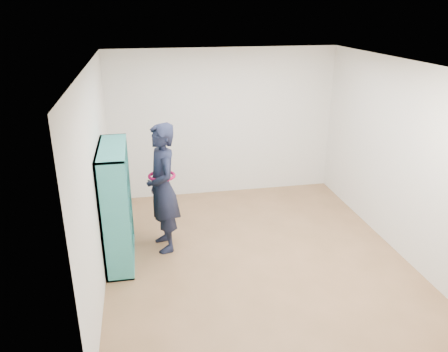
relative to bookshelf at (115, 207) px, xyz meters
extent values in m
plane|color=brown|center=(1.84, -0.26, -0.77)|extent=(4.50, 4.50, 0.00)
plane|color=white|center=(1.84, -0.26, 1.83)|extent=(4.50, 4.50, 0.00)
cube|color=silver|center=(-0.16, -0.26, 0.53)|extent=(0.02, 4.50, 2.60)
cube|color=silver|center=(3.84, -0.26, 0.53)|extent=(0.02, 4.50, 2.60)
cube|color=silver|center=(1.84, 1.99, 0.53)|extent=(4.00, 0.02, 2.60)
cube|color=silver|center=(1.84, -2.51, 0.53)|extent=(4.00, 0.02, 2.60)
cube|color=teal|center=(0.03, -0.58, 0.03)|extent=(0.35, 0.02, 1.59)
cube|color=teal|center=(0.03, 0.59, 0.03)|extent=(0.35, 0.02, 1.59)
cube|color=teal|center=(0.03, 0.01, -0.76)|extent=(0.35, 1.19, 0.02)
cube|color=teal|center=(0.03, 0.01, 0.81)|extent=(0.35, 1.19, 0.02)
cube|color=teal|center=(-0.13, 0.01, 0.03)|extent=(0.02, 1.19, 1.59)
cube|color=teal|center=(0.03, -0.18, 0.03)|extent=(0.32, 0.02, 1.54)
cube|color=teal|center=(0.03, 0.20, 0.03)|extent=(0.32, 0.02, 1.54)
cube|color=teal|center=(0.03, 0.01, -0.36)|extent=(0.32, 1.14, 0.02)
cube|color=teal|center=(0.03, 0.01, 0.03)|extent=(0.32, 1.14, 0.02)
cube|color=teal|center=(0.03, 0.01, 0.41)|extent=(0.32, 1.14, 0.02)
cube|color=beige|center=(0.05, -0.38, -0.69)|extent=(0.22, 0.14, 0.08)
cube|color=black|center=(0.06, -0.43, -0.23)|extent=(0.18, 0.16, 0.22)
cube|color=maroon|center=(0.06, -0.43, 0.17)|extent=(0.18, 0.16, 0.27)
cube|color=silver|center=(0.05, -0.38, 0.45)|extent=(0.22, 0.14, 0.06)
cube|color=navy|center=(0.06, -0.05, -0.62)|extent=(0.18, 0.16, 0.22)
cube|color=brown|center=(0.06, -0.05, -0.20)|extent=(0.18, 0.16, 0.28)
cube|color=#BFB28C|center=(0.05, 0.00, 0.07)|extent=(0.22, 0.14, 0.06)
cube|color=#26594C|center=(0.06, -0.05, 0.54)|extent=(0.18, 0.16, 0.24)
cube|color=beige|center=(0.06, 0.33, -0.59)|extent=(0.18, 0.16, 0.29)
cube|color=black|center=(0.05, 0.38, -0.30)|extent=(0.22, 0.14, 0.08)
cube|color=maroon|center=(0.06, 0.33, 0.14)|extent=(0.18, 0.16, 0.21)
cube|color=silver|center=(0.06, 0.33, 0.54)|extent=(0.18, 0.16, 0.22)
imported|color=black|center=(0.64, 0.17, 0.14)|extent=(0.56, 0.74, 1.82)
torus|color=#A10C3F|center=(0.64, 0.17, 0.33)|extent=(0.44, 0.44, 0.04)
cube|color=silver|center=(0.50, 0.21, 0.26)|extent=(0.03, 0.10, 0.13)
cube|color=black|center=(0.50, 0.21, 0.26)|extent=(0.03, 0.10, 0.13)
camera|label=1|loc=(0.42, -5.38, 2.47)|focal=35.00mm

